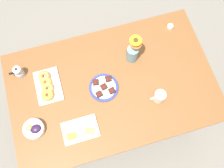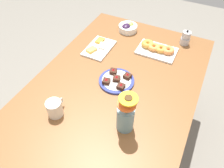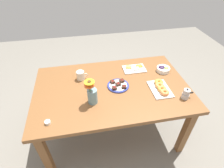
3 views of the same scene
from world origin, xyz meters
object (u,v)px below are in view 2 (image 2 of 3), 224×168
(dining_table, at_px, (112,97))
(dessert_plate, at_px, (117,80))
(flower_vase, at_px, (126,117))
(coffee_mug, at_px, (55,108))
(grape_bowl, at_px, (128,28))
(cheese_platter, at_px, (99,48))
(croissant_platter, at_px, (157,49))
(moka_pot, at_px, (186,38))

(dining_table, height_order, dessert_plate, dessert_plate)
(dining_table, distance_m, flower_vase, 0.34)
(coffee_mug, xyz_separation_m, flower_vase, (0.09, -0.38, 0.04))
(flower_vase, bearing_deg, grape_bowl, 22.36)
(cheese_platter, bearing_deg, croissant_platter, -67.93)
(moka_pot, bearing_deg, croissant_platter, 138.84)
(dessert_plate, bearing_deg, coffee_mug, 152.03)
(cheese_platter, relative_size, croissant_platter, 0.93)
(dessert_plate, relative_size, flower_vase, 0.85)
(coffee_mug, distance_m, flower_vase, 0.39)
(flower_vase, bearing_deg, coffee_mug, 103.24)
(dessert_plate, bearing_deg, croissant_platter, -17.29)
(coffee_mug, relative_size, moka_pot, 1.01)
(coffee_mug, distance_m, dessert_plate, 0.43)
(cheese_platter, bearing_deg, moka_pot, -58.29)
(dining_table, xyz_separation_m, grape_bowl, (0.64, 0.17, 0.12))
(coffee_mug, relative_size, dessert_plate, 0.53)
(dining_table, bearing_deg, croissant_platter, -15.34)
(dining_table, relative_size, cheese_platter, 6.15)
(coffee_mug, bearing_deg, flower_vase, -76.76)
(cheese_platter, height_order, moka_pot, moka_pot)
(cheese_platter, xyz_separation_m, moka_pot, (0.35, -0.56, 0.04))
(dining_table, distance_m, cheese_platter, 0.43)
(coffee_mug, distance_m, moka_pot, 1.09)
(dessert_plate, bearing_deg, grape_bowl, 16.69)
(cheese_platter, bearing_deg, flower_vase, -140.13)
(dessert_plate, distance_m, flower_vase, 0.35)
(coffee_mug, xyz_separation_m, dessert_plate, (0.38, -0.20, -0.04))
(coffee_mug, xyz_separation_m, croissant_platter, (0.79, -0.33, -0.03))
(grape_bowl, bearing_deg, dessert_plate, -163.31)
(dessert_plate, distance_m, moka_pot, 0.67)
(dining_table, relative_size, coffee_mug, 13.36)
(flower_vase, bearing_deg, dining_table, 39.88)
(cheese_platter, distance_m, moka_pot, 0.66)
(flower_vase, bearing_deg, croissant_platter, 4.25)
(dining_table, relative_size, dessert_plate, 7.06)
(croissant_platter, bearing_deg, coffee_mug, 157.43)
(coffee_mug, height_order, cheese_platter, coffee_mug)
(dining_table, height_order, cheese_platter, cheese_platter)
(grape_bowl, bearing_deg, moka_pot, -86.44)
(cheese_platter, distance_m, flower_vase, 0.71)
(dessert_plate, bearing_deg, dining_table, 177.64)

